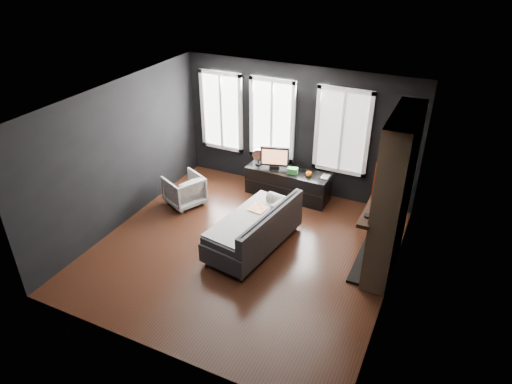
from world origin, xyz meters
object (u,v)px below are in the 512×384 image
at_px(armchair, 184,189).
at_px(mug, 309,174).
at_px(sofa, 253,226).
at_px(monitor, 275,156).
at_px(mantel_vase, 382,183).
at_px(media_console, 288,183).
at_px(book, 322,172).

xyz_separation_m(armchair, mug, (2.26, 1.14, 0.31)).
xyz_separation_m(sofa, monitor, (-0.42, 1.89, 0.45)).
height_order(mug, mantel_vase, mantel_vase).
bearing_deg(mantel_vase, monitor, 156.51).
relative_size(media_console, monitor, 2.89).
height_order(sofa, book, sofa).
height_order(armchair, mug, mug).
xyz_separation_m(sofa, mantel_vase, (1.95, 0.86, 0.89)).
bearing_deg(media_console, monitor, -173.72).
bearing_deg(book, sofa, -106.90).
relative_size(sofa, media_console, 1.11).
bearing_deg(monitor, mantel_vase, -39.75).
height_order(sofa, armchair, sofa).
bearing_deg(sofa, mantel_vase, 32.47).
distance_m(media_console, monitor, 0.65).
relative_size(monitor, mug, 5.23).
bearing_deg(mantel_vase, sofa, -156.11).
xyz_separation_m(monitor, mug, (0.77, -0.03, -0.21)).
bearing_deg(book, mantel_vase, -38.96).
relative_size(sofa, armchair, 2.79).
bearing_deg(monitor, media_console, -11.75).
xyz_separation_m(armchair, book, (2.50, 1.24, 0.35)).
bearing_deg(monitor, armchair, -158.01).
relative_size(sofa, mantel_vase, 11.29).
height_order(sofa, media_console, sofa).
relative_size(sofa, mug, 16.83).
height_order(armchair, book, book).
xyz_separation_m(media_console, monitor, (-0.30, -0.02, 0.57)).
bearing_deg(mug, sofa, -100.68).
relative_size(sofa, book, 9.69).
height_order(monitor, book, monitor).
bearing_deg(media_console, book, 5.28).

